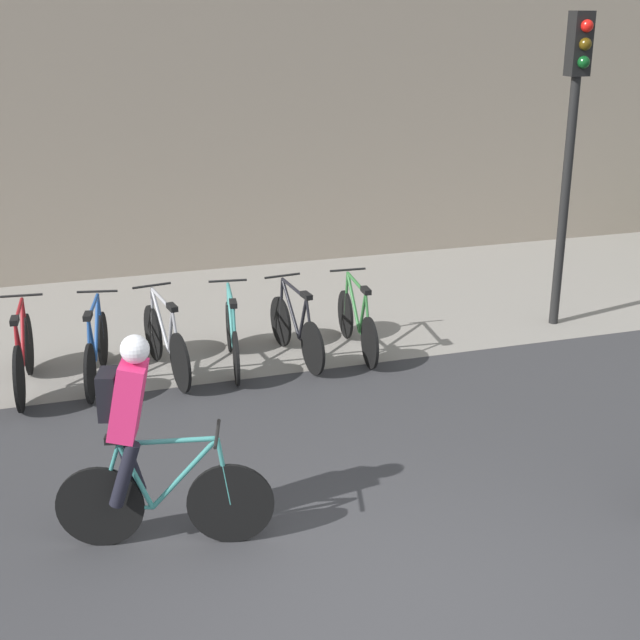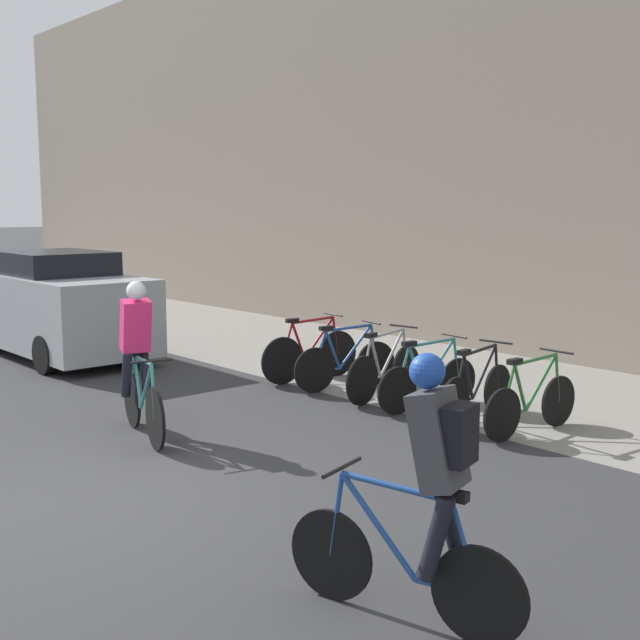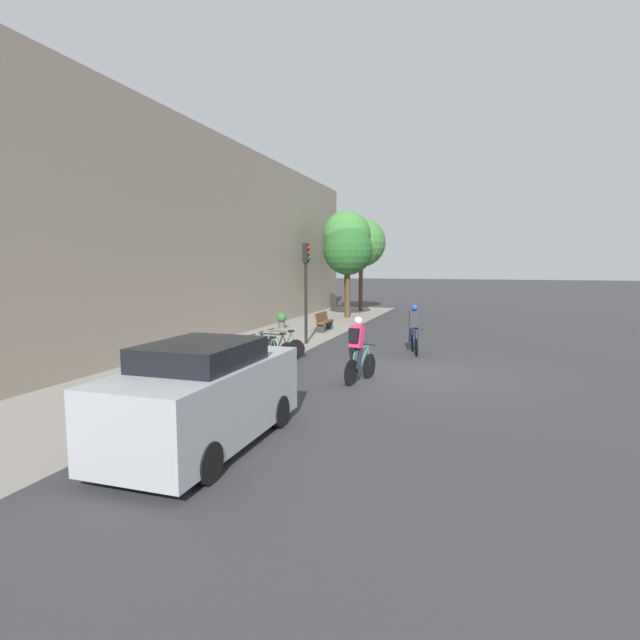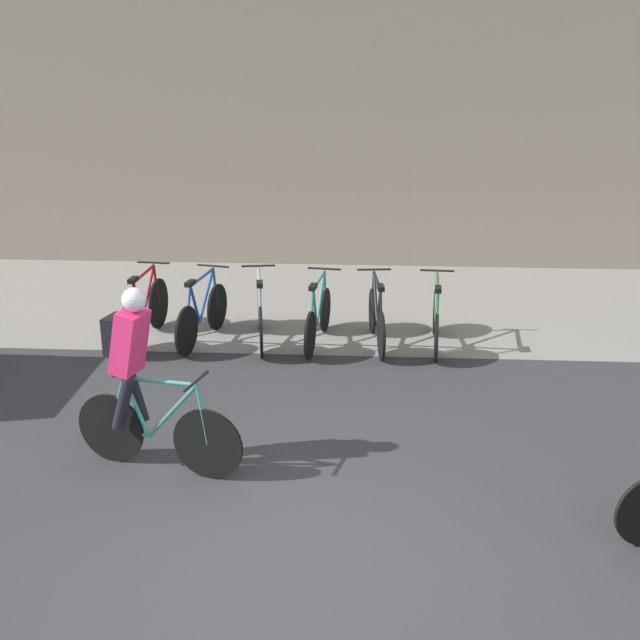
% 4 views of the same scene
% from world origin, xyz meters
% --- Properties ---
extents(ground, '(200.00, 200.00, 0.00)m').
position_xyz_m(ground, '(0.00, 0.00, 0.00)').
color(ground, '#333335').
extents(kerb_strip, '(44.00, 4.50, 0.01)m').
position_xyz_m(kerb_strip, '(0.00, 6.75, 0.00)').
color(kerb_strip, gray).
rests_on(kerb_strip, ground).
extents(cyclist_pink, '(1.67, 0.60, 1.79)m').
position_xyz_m(cyclist_pink, '(-1.59, 1.52, 0.95)').
color(cyclist_pink, black).
rests_on(cyclist_pink, ground).
extents(parked_bike_0, '(0.46, 1.74, 0.99)m').
position_xyz_m(parked_bike_0, '(-2.49, 4.92, 0.42)').
color(parked_bike_0, black).
rests_on(parked_bike_0, ground).
extents(parked_bike_1, '(0.51, 1.66, 0.96)m').
position_xyz_m(parked_bike_1, '(-1.71, 4.92, 0.40)').
color(parked_bike_1, black).
rests_on(parked_bike_1, ground).
extents(parked_bike_2, '(0.46, 1.71, 0.97)m').
position_xyz_m(parked_bike_2, '(-0.92, 4.92, 0.40)').
color(parked_bike_2, black).
rests_on(parked_bike_2, ground).
extents(parked_bike_3, '(0.46, 1.66, 0.94)m').
position_xyz_m(parked_bike_3, '(-0.14, 4.92, 0.38)').
color(parked_bike_3, black).
rests_on(parked_bike_3, ground).
extents(parked_bike_4, '(0.46, 1.63, 0.95)m').
position_xyz_m(parked_bike_4, '(0.64, 4.92, 0.39)').
color(parked_bike_4, black).
rests_on(parked_bike_4, ground).
extents(parked_bike_5, '(0.46, 1.66, 0.94)m').
position_xyz_m(parked_bike_5, '(1.42, 4.92, 0.38)').
color(parked_bike_5, black).
rests_on(parked_bike_5, ground).
extents(traffic_light_pole, '(0.26, 0.30, 3.99)m').
position_xyz_m(traffic_light_pole, '(4.30, 5.08, 2.74)').
color(traffic_light_pole, black).
rests_on(traffic_light_pole, ground).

